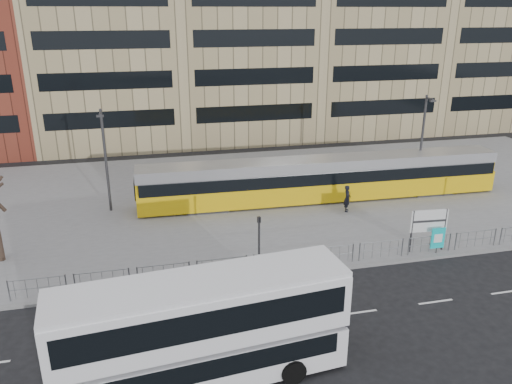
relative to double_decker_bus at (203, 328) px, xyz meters
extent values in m
plane|color=black|center=(5.60, 6.83, -2.33)|extent=(120.00, 120.00, 0.00)
cube|color=slate|center=(5.60, 18.83, -2.25)|extent=(64.00, 24.00, 0.15)
cube|color=gray|center=(5.60, 6.88, -2.25)|extent=(64.00, 0.25, 0.17)
cube|color=tan|center=(-4.40, 40.83, 8.67)|extent=(14.00, 16.00, 22.00)
cube|color=tan|center=(9.60, 40.83, 9.67)|extent=(14.00, 16.00, 24.00)
cube|color=tan|center=(23.60, 40.83, 8.17)|extent=(14.00, 16.00, 21.00)
cube|color=tan|center=(37.60, 40.83, 9.17)|extent=(14.00, 16.00, 23.00)
cylinder|color=gray|center=(7.60, 7.33, -1.13)|extent=(32.00, 0.05, 0.05)
cylinder|color=gray|center=(7.60, 7.33, -1.63)|extent=(32.00, 0.04, 0.04)
cylinder|color=gray|center=(-8.40, 7.33, -1.63)|extent=(0.07, 0.07, 1.10)
cube|color=white|center=(6.60, 2.83, -2.32)|extent=(62.00, 0.12, 0.01)
cube|color=white|center=(0.00, 0.00, -1.30)|extent=(10.94, 3.52, 1.66)
cube|color=white|center=(0.00, 0.00, 0.75)|extent=(10.94, 3.52, 2.05)
cube|color=white|center=(0.00, 0.00, 1.83)|extent=(10.94, 3.42, 0.29)
cube|color=black|center=(0.49, 0.05, -0.91)|extent=(9.00, 3.37, 0.83)
cube|color=black|center=(0.00, 0.00, 0.95)|extent=(10.36, 3.51, 1.08)
cube|color=#AB224C|center=(-2.43, -0.24, -1.35)|extent=(3.16, 2.80, 0.49)
cylinder|color=black|center=(3.23, -0.94, -1.84)|extent=(1.00, 0.39, 0.98)
cylinder|color=black|center=(2.99, 1.54, -1.84)|extent=(1.00, 0.39, 0.98)
cylinder|color=black|center=(-3.53, 0.91, -1.84)|extent=(1.00, 0.39, 0.98)
cube|color=#E2B20C|center=(10.95, 16.98, -1.27)|extent=(26.62, 3.17, 1.52)
cube|color=black|center=(10.95, 16.98, -0.23)|extent=(26.24, 3.20, 0.85)
cube|color=#BBBCC1|center=(10.95, 16.98, 0.58)|extent=(26.62, 2.97, 0.76)
cube|color=#E2B20C|center=(23.66, 16.67, -0.66)|extent=(1.19, 2.16, 2.47)
cube|color=#E2B20C|center=(-1.76, 17.30, -0.66)|extent=(1.19, 2.16, 2.47)
cylinder|color=#2D2D30|center=(10.95, 16.98, -0.56)|extent=(2.32, 2.32, 2.85)
cube|color=#2D2D30|center=(19.49, 16.77, -1.94)|extent=(2.90, 2.46, 0.47)
cube|color=#2D2D30|center=(2.41, 17.20, -1.94)|extent=(2.90, 2.46, 0.47)
cylinder|color=#2D2D30|center=(12.90, 7.71, -0.91)|extent=(0.11, 0.11, 2.54)
cylinder|color=#2D2D30|center=(14.88, 7.55, -0.91)|extent=(0.11, 0.11, 2.54)
cube|color=white|center=(13.89, 7.63, -0.30)|extent=(2.21, 0.26, 1.32)
cylinder|color=#2D2D30|center=(14.33, 7.23, -1.76)|extent=(0.06, 0.06, 0.83)
cube|color=#0DC5C9|center=(14.33, 7.23, -1.24)|extent=(0.83, 0.08, 1.25)
cube|color=white|center=(14.33, 7.19, -1.24)|extent=(0.52, 0.02, 0.52)
imported|color=black|center=(11.81, 14.35, -1.24)|extent=(0.68, 0.81, 1.88)
cylinder|color=#2D2D30|center=(3.93, 7.57, -0.68)|extent=(0.12, 0.12, 3.00)
imported|color=#2D2D30|center=(3.93, 7.57, 0.42)|extent=(0.21, 0.24, 1.00)
cylinder|color=#2D2D30|center=(-4.15, 18.21, 1.38)|extent=(0.18, 0.18, 7.11)
cylinder|color=#2D2D30|center=(-4.15, 17.81, 4.73)|extent=(0.14, 0.90, 0.14)
cube|color=#2D2D30|center=(-4.15, 17.36, 4.63)|extent=(0.45, 0.20, 0.12)
cylinder|color=#2D2D30|center=(18.95, 17.45, 1.47)|extent=(0.18, 0.18, 7.30)
cylinder|color=#2D2D30|center=(18.95, 17.05, 4.92)|extent=(0.14, 0.90, 0.14)
cube|color=#2D2D30|center=(18.95, 16.60, 4.82)|extent=(0.45, 0.20, 0.12)
camera|label=1|loc=(-1.61, -15.50, 10.94)|focal=35.00mm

